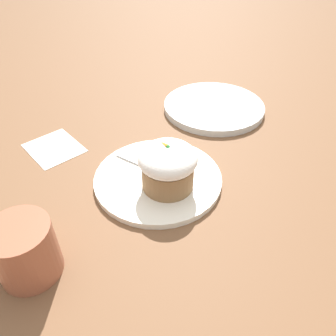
{
  "coord_description": "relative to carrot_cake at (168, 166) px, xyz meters",
  "views": [
    {
      "loc": [
        -0.4,
        0.28,
        0.43
      ],
      "look_at": [
        -0.03,
        -0.0,
        0.05
      ],
      "focal_mm": 35.0,
      "sensor_mm": 36.0,
      "label": 1
    }
  ],
  "objects": [
    {
      "name": "paper_napkin",
      "position": [
        0.26,
        0.12,
        -0.06
      ],
      "size": [
        0.13,
        0.11,
        0.0
      ],
      "color": "white",
      "rests_on": "ground_plane"
    },
    {
      "name": "carrot_cake",
      "position": [
        0.0,
        0.0,
        0.0
      ],
      "size": [
        0.11,
        0.11,
        0.09
      ],
      "color": "olive",
      "rests_on": "dessert_plate"
    },
    {
      "name": "ground_plane",
      "position": [
        0.03,
        0.0,
        -0.06
      ],
      "size": [
        4.0,
        4.0,
        0.0
      ],
      "primitive_type": "plane",
      "color": "brown"
    },
    {
      "name": "spoon",
      "position": [
        0.05,
        -0.0,
        -0.04
      ],
      "size": [
        0.13,
        0.07,
        0.01
      ],
      "color": "#B7B7BC",
      "rests_on": "dessert_plate"
    },
    {
      "name": "dessert_plate",
      "position": [
        0.03,
        0.0,
        -0.05
      ],
      "size": [
        0.25,
        0.25,
        0.01
      ],
      "color": "white",
      "rests_on": "ground_plane"
    },
    {
      "name": "side_plate",
      "position": [
        0.17,
        -0.28,
        -0.05
      ],
      "size": [
        0.26,
        0.26,
        0.02
      ],
      "color": "silver",
      "rests_on": "ground_plane"
    },
    {
      "name": "coffee_cup",
      "position": [
        -0.01,
        0.27,
        -0.01
      ],
      "size": [
        0.13,
        0.09,
        0.09
      ],
      "color": "#9E563D",
      "rests_on": "ground_plane"
    }
  ]
}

